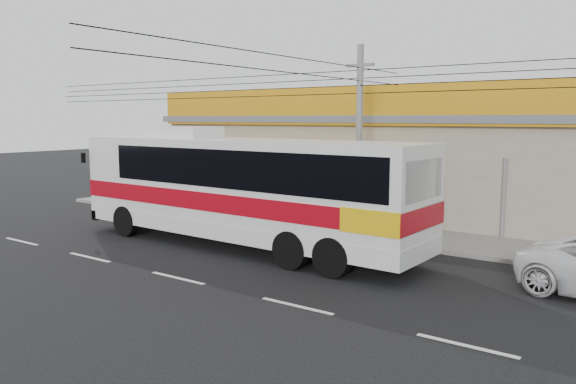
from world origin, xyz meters
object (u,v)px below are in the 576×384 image
Objects in this scene: coach_bus at (245,184)px; motorbike_dark at (218,200)px; motorbike_red at (254,205)px; utility_pole at (360,81)px.

motorbike_dark is (-5.45, 4.59, -1.56)m from coach_bus.
motorbike_red is at bearing 127.35° from coach_bus.
coach_bus is 5.26m from utility_pole.
coach_bus reaches higher than motorbike_dark.
utility_pole is (5.88, -1.50, 5.00)m from motorbike_red.
utility_pole reaches higher than motorbike_dark.
coach_bus is at bearing -134.07° from motorbike_dark.
motorbike_dark is at bearing 141.61° from coach_bus.
motorbike_red is 1.20× the size of motorbike_dark.
coach_bus is at bearing -139.98° from motorbike_red.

